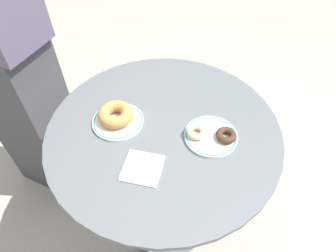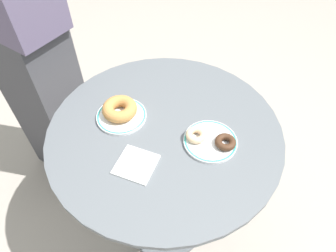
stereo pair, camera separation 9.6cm
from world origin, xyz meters
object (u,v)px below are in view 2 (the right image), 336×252
donut_old_fashioned (119,109)px  donut_chocolate (225,142)px  donut_glazed (196,135)px  paper_napkin (136,164)px  plate_left (122,116)px  cafe_table (165,164)px  person_figure (22,39)px  plate_right (210,141)px

donut_old_fashioned → donut_chocolate: size_ratio=1.78×
donut_glazed → paper_napkin: donut_glazed is taller
plate_left → paper_napkin: plate_left is taller
donut_old_fashioned → cafe_table: bearing=0.9°
person_figure → donut_glazed: bearing=-10.7°
plate_right → donut_old_fashioned: donut_old_fashioned is taller
plate_right → donut_old_fashioned: 0.32m
donut_chocolate → donut_glazed: (-0.09, -0.01, 0.00)m
cafe_table → plate_right: plate_right is taller
cafe_table → plate_right: (0.16, -0.00, 0.22)m
cafe_table → paper_napkin: 0.27m
plate_left → plate_right: (0.32, 0.01, 0.00)m
cafe_table → donut_old_fashioned: size_ratio=6.57×
donut_chocolate → donut_old_fashioned: bearing=-179.7°
paper_napkin → person_figure: 0.71m
donut_glazed → paper_napkin: (-0.14, -0.16, -0.02)m
donut_old_fashioned → donut_glazed: donut_old_fashioned is taller
cafe_table → donut_glazed: 0.26m
donut_chocolate → person_figure: (-0.87, 0.14, 0.08)m
plate_right → person_figure: bearing=170.3°
donut_glazed → donut_chocolate: bearing=3.7°
cafe_table → plate_left: bearing=-177.7°
donut_chocolate → person_figure: bearing=170.8°
plate_left → donut_glazed: (0.27, -0.00, 0.02)m
plate_left → donut_old_fashioned: size_ratio=1.44×
cafe_table → donut_chocolate: bearing=-0.1°
cafe_table → plate_left: (-0.16, -0.01, 0.22)m
cafe_table → donut_glazed: bearing=-3.3°
donut_chocolate → paper_napkin: size_ratio=0.59×
plate_left → donut_chocolate: size_ratio=2.56×
plate_left → donut_glazed: 0.27m
paper_napkin → person_figure: size_ratio=0.07×
plate_left → donut_chocolate: (0.36, 0.01, 0.02)m
plate_left → paper_napkin: size_ratio=1.51×
cafe_table → paper_napkin: paper_napkin is taller
plate_right → donut_glazed: 0.05m
cafe_table → plate_right: 0.27m
cafe_table → donut_chocolate: 0.31m
donut_old_fashioned → person_figure: 0.52m
paper_napkin → plate_right: bearing=42.2°
donut_old_fashioned → person_figure: size_ratio=0.07×
donut_glazed → paper_napkin: size_ratio=0.59×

